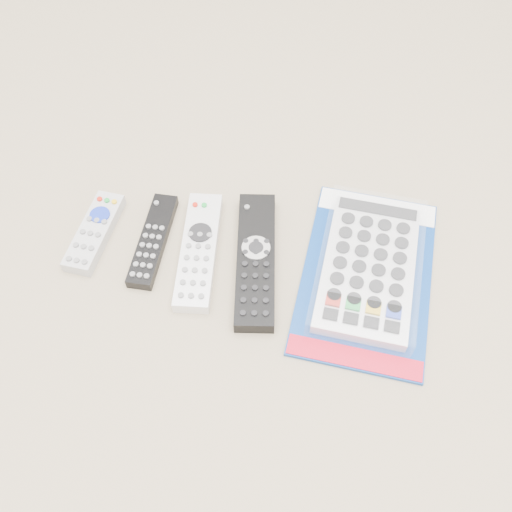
{
  "coord_description": "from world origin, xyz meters",
  "views": [
    {
      "loc": [
        0.03,
        -0.48,
        0.75
      ],
      "look_at": [
        0.02,
        0.03,
        0.01
      ],
      "focal_mm": 40.0,
      "sensor_mm": 36.0,
      "label": 1
    }
  ],
  "objects_px": {
    "remote_small_grey": "(94,232)",
    "jumbo_remote_packaged": "(369,267)",
    "remote_large_black": "(256,260)",
    "remote_silver_dvd": "(199,251)",
    "remote_slim_black": "(153,241)"
  },
  "relations": [
    {
      "from": "remote_silver_dvd",
      "to": "jumbo_remote_packaged",
      "type": "distance_m",
      "value": 0.27
    },
    {
      "from": "remote_large_black",
      "to": "jumbo_remote_packaged",
      "type": "relative_size",
      "value": 0.69
    },
    {
      "from": "remote_large_black",
      "to": "jumbo_remote_packaged",
      "type": "distance_m",
      "value": 0.18
    },
    {
      "from": "remote_silver_dvd",
      "to": "remote_large_black",
      "type": "xyz_separation_m",
      "value": [
        0.09,
        -0.02,
        0.0
      ]
    },
    {
      "from": "remote_silver_dvd",
      "to": "jumbo_remote_packaged",
      "type": "bearing_deg",
      "value": -4.21
    },
    {
      "from": "remote_silver_dvd",
      "to": "jumbo_remote_packaged",
      "type": "relative_size",
      "value": 0.61
    },
    {
      "from": "remote_small_grey",
      "to": "remote_silver_dvd",
      "type": "bearing_deg",
      "value": 1.42
    },
    {
      "from": "remote_large_black",
      "to": "jumbo_remote_packaged",
      "type": "height_order",
      "value": "jumbo_remote_packaged"
    },
    {
      "from": "jumbo_remote_packaged",
      "to": "remote_small_grey",
      "type": "bearing_deg",
      "value": -176.14
    },
    {
      "from": "remote_slim_black",
      "to": "jumbo_remote_packaged",
      "type": "xyz_separation_m",
      "value": [
        0.34,
        -0.05,
        0.01
      ]
    },
    {
      "from": "remote_slim_black",
      "to": "remote_large_black",
      "type": "xyz_separation_m",
      "value": [
        0.17,
        -0.03,
        0.0
      ]
    },
    {
      "from": "remote_small_grey",
      "to": "remote_large_black",
      "type": "relative_size",
      "value": 0.65
    },
    {
      "from": "jumbo_remote_packaged",
      "to": "remote_slim_black",
      "type": "bearing_deg",
      "value": -176.2
    },
    {
      "from": "remote_small_grey",
      "to": "remote_silver_dvd",
      "type": "height_order",
      "value": "remote_silver_dvd"
    },
    {
      "from": "remote_small_grey",
      "to": "jumbo_remote_packaged",
      "type": "relative_size",
      "value": 0.45
    }
  ]
}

